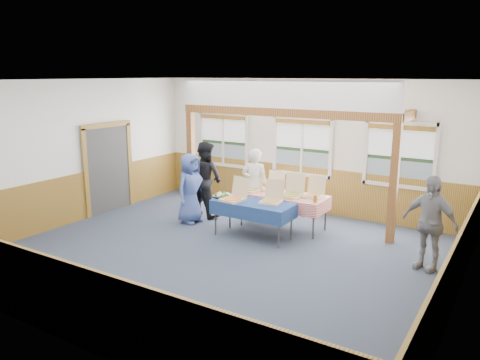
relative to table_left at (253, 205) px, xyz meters
name	(u,v)px	position (x,y,z in m)	size (l,w,h in m)	color
floor	(223,254)	(-0.01, -1.09, -0.69)	(8.00, 8.00, 0.00)	#282E42
ceiling	(221,80)	(-0.01, -1.09, 2.51)	(8.00, 8.00, 0.00)	white
wall_back	(303,146)	(-0.01, 2.41, 0.91)	(8.00, 8.00, 0.00)	silver
wall_front	(57,221)	(-0.01, -4.59, 0.91)	(8.00, 8.00, 0.00)	silver
wall_left	(75,152)	(-4.01, -1.09, 0.91)	(8.00, 8.00, 0.00)	silver
wall_right	(465,202)	(3.99, -1.09, 0.91)	(8.00, 8.00, 0.00)	silver
wainscot_back	(301,188)	(-0.01, 2.38, -0.14)	(7.98, 0.05, 1.10)	brown
wainscot_front	(66,301)	(-0.01, -4.57, -0.14)	(7.98, 0.05, 1.10)	brown
wainscot_left	(79,197)	(-3.99, -1.09, -0.14)	(0.05, 6.98, 1.10)	brown
wainscot_right	(455,273)	(3.96, -1.09, -0.14)	(0.05, 6.98, 1.10)	brown
cased_opening	(108,169)	(-3.97, -0.19, 0.36)	(0.06, 1.30, 2.10)	#333333
window_left	(223,136)	(-2.31, 2.37, 0.98)	(1.56, 0.10, 1.46)	silver
window_mid	(302,143)	(-0.01, 2.37, 0.98)	(1.56, 0.10, 1.46)	silver
window_right	(400,151)	(2.29, 2.37, 0.98)	(1.56, 0.10, 1.46)	silver
post_left	(191,160)	(-2.51, 1.21, 0.51)	(0.15, 0.15, 2.40)	#612D15
post_right	(394,184)	(2.49, 1.21, 0.51)	(0.15, 0.15, 2.40)	#612D15
cross_beam	(281,112)	(-0.01, 1.21, 1.80)	(5.15, 0.18, 0.18)	#612D15
table_left	(253,205)	(0.00, 0.00, 0.00)	(1.78, 1.05, 0.76)	#333333
table_right	(283,197)	(0.24, 0.88, 0.01)	(2.06, 1.41, 0.76)	#333333
pizza_box_a	(234,197)	(-0.39, -0.11, 0.13)	(0.49, 0.57, 0.46)	#C5B483
pizza_box_b	(272,199)	(0.34, 0.16, 0.13)	(0.46, 0.54, 0.44)	#C5B483
pizza_box_c	(251,188)	(-0.50, 0.78, 0.13)	(0.45, 0.52, 0.42)	#C5B483
pizza_box_d	(273,188)	(-0.11, 1.07, 0.13)	(0.41, 0.49, 0.41)	#C5B483
pizza_box_e	(292,194)	(0.49, 0.80, 0.13)	(0.48, 0.56, 0.46)	#C5B483
pizza_box_f	(314,194)	(0.89, 1.02, 0.13)	(0.41, 0.49, 0.42)	#C5B483
veggie_tray	(222,195)	(-0.75, 0.00, 0.09)	(0.41, 0.41, 0.09)	black
drink_glass	(315,199)	(1.09, 0.63, 0.14)	(0.07, 0.07, 0.15)	#9C671A
woman_white	(255,185)	(-0.51, 0.96, 0.15)	(0.62, 0.41, 1.69)	silver
woman_black	(206,179)	(-1.72, 0.73, 0.20)	(0.87, 0.68, 1.79)	black
man_blue	(190,188)	(-1.71, 0.13, 0.10)	(0.78, 0.51, 1.59)	#3A4F92
person_grey	(429,223)	(3.36, 0.22, 0.13)	(0.97, 0.40, 1.66)	gray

